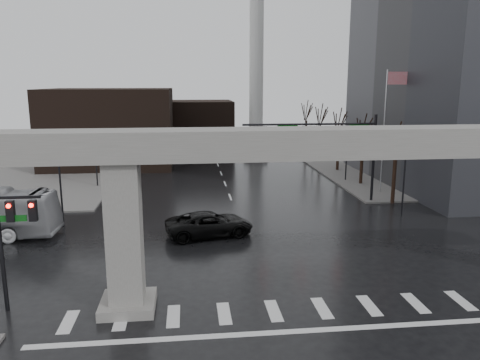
% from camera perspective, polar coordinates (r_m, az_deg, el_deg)
% --- Properties ---
extents(ground, '(160.00, 160.00, 0.00)m').
position_cam_1_polar(ground, '(24.38, 3.68, -14.54)').
color(ground, black).
rests_on(ground, ground).
extents(sidewalk_ne, '(28.00, 36.00, 0.15)m').
position_cam_1_polar(sidewalk_ne, '(65.70, 20.80, 1.65)').
color(sidewalk_ne, '#63615E').
rests_on(sidewalk_ne, ground).
extents(sidewalk_nw, '(28.00, 36.00, 0.15)m').
position_cam_1_polar(sidewalk_nw, '(62.50, -26.98, 0.64)').
color(sidewalk_nw, '#63615E').
rests_on(sidewalk_nw, ground).
extents(elevated_guideway, '(48.00, 2.60, 8.70)m').
position_cam_1_polar(elevated_guideway, '(22.45, 7.09, 1.64)').
color(elevated_guideway, gray).
rests_on(elevated_guideway, ground).
extents(building_far_left, '(16.00, 14.00, 10.00)m').
position_cam_1_polar(building_far_left, '(64.54, -15.46, 6.24)').
color(building_far_left, black).
rests_on(building_far_left, ground).
extents(building_far_mid, '(10.00, 10.00, 8.00)m').
position_cam_1_polar(building_far_mid, '(73.83, -4.92, 6.49)').
color(building_far_mid, black).
rests_on(building_far_mid, ground).
extents(smokestack, '(3.60, 3.60, 30.00)m').
position_cam_1_polar(smokestack, '(68.26, 2.01, 13.95)').
color(smokestack, white).
rests_on(smokestack, ground).
extents(signal_mast_arm, '(12.12, 0.43, 8.00)m').
position_cam_1_polar(signal_mast_arm, '(42.60, 11.34, 4.88)').
color(signal_mast_arm, black).
rests_on(signal_mast_arm, ground).
extents(signal_left_pole, '(2.30, 0.30, 6.00)m').
position_cam_1_polar(signal_left_pole, '(24.45, -26.12, -5.43)').
color(signal_left_pole, black).
rests_on(signal_left_pole, ground).
extents(flagpole_assembly, '(2.06, 0.12, 12.00)m').
position_cam_1_polar(flagpole_assembly, '(47.66, 17.54, 7.34)').
color(flagpole_assembly, silver).
rests_on(flagpole_assembly, ground).
extents(lamp_right_0, '(1.22, 0.32, 5.11)m').
position_cam_1_polar(lamp_right_0, '(40.22, 19.41, 0.63)').
color(lamp_right_0, black).
rests_on(lamp_right_0, ground).
extents(lamp_right_1, '(1.22, 0.32, 5.11)m').
position_cam_1_polar(lamp_right_1, '(52.98, 12.89, 3.57)').
color(lamp_right_1, black).
rests_on(lamp_right_1, ground).
extents(lamp_right_2, '(1.22, 0.32, 5.11)m').
position_cam_1_polar(lamp_right_2, '(66.25, 8.92, 5.33)').
color(lamp_right_2, black).
rests_on(lamp_right_2, ground).
extents(lamp_left_0, '(1.22, 0.32, 5.11)m').
position_cam_1_polar(lamp_left_0, '(37.48, -21.06, -0.27)').
color(lamp_left_0, black).
rests_on(lamp_left_0, ground).
extents(lamp_left_1, '(1.22, 0.32, 5.11)m').
position_cam_1_polar(lamp_left_1, '(50.93, -17.20, 3.01)').
color(lamp_left_1, black).
rests_on(lamp_left_1, ground).
extents(lamp_left_2, '(1.22, 0.32, 5.11)m').
position_cam_1_polar(lamp_left_2, '(64.62, -14.94, 4.91)').
color(lamp_left_2, black).
rests_on(lamp_left_2, ground).
extents(tree_right_0, '(1.09, 1.58, 7.50)m').
position_cam_1_polar(tree_right_0, '(44.34, 18.32, 0.79)').
color(tree_right_0, black).
rests_on(tree_right_0, ground).
extents(tree_right_1, '(1.09, 1.61, 7.67)m').
position_cam_1_polar(tree_right_1, '(51.59, 14.66, 2.56)').
color(tree_right_1, black).
rests_on(tree_right_1, ground).
extents(tree_right_2, '(1.10, 1.63, 7.85)m').
position_cam_1_polar(tree_right_2, '(59.03, 11.90, 3.89)').
color(tree_right_2, black).
rests_on(tree_right_2, ground).
extents(tree_right_3, '(1.11, 1.66, 8.02)m').
position_cam_1_polar(tree_right_3, '(66.60, 9.76, 4.90)').
color(tree_right_3, black).
rests_on(tree_right_3, ground).
extents(tree_right_4, '(1.12, 1.69, 8.19)m').
position_cam_1_polar(tree_right_4, '(74.26, 8.06, 5.71)').
color(tree_right_4, black).
rests_on(tree_right_4, ground).
extents(pickup_truck, '(6.69, 4.09, 1.73)m').
position_cam_1_polar(pickup_truck, '(33.68, -3.74, -5.38)').
color(pickup_truck, black).
rests_on(pickup_truck, ground).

